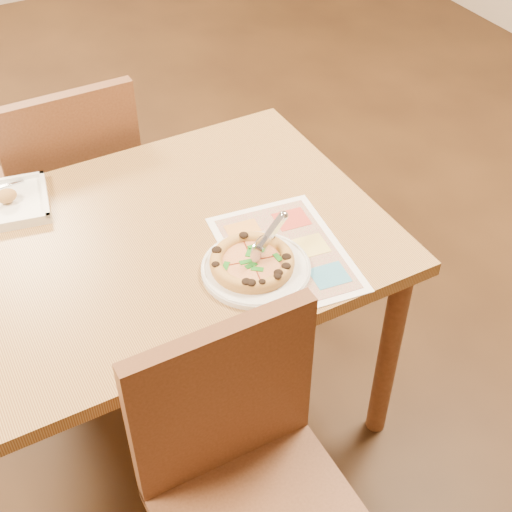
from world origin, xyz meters
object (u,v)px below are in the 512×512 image
pizza (252,262)px  pizza_cutter (268,237)px  chair_far (71,174)px  plate (256,269)px  menu (285,253)px  chair_near (244,463)px  dining_table (137,271)px

pizza → pizza_cutter: bearing=11.3°
chair_far → plate: size_ratio=1.75×
menu → chair_far: bearing=111.9°
chair_far → plate: 0.88m
chair_far → plate: (0.23, -0.83, 0.16)m
plate → menu: (0.09, 0.02, -0.00)m
chair_near → menu: bearing=50.3°
chair_far → pizza: bearing=105.3°
dining_table → chair_near: 0.61m
chair_near → menu: size_ratio=1.16×
dining_table → chair_far: 0.61m
dining_table → menu: bearing=-32.7°
plate → pizza_cutter: 0.08m
chair_far → pizza_cutter: 0.89m
chair_far → pizza_cutter: (0.27, -0.81, 0.23)m
pizza → pizza_cutter: size_ratio=1.61×
dining_table → chair_near: (0.00, -0.60, -0.07)m
chair_far → pizza_cutter: bearing=108.7°
menu → dining_table: bearing=147.3°
pizza_cutter → pizza: bearing=165.8°
chair_near → chair_far: same height
chair_far → menu: bearing=111.9°
dining_table → chair_far: bearing=90.0°
chair_near → menu: 0.53m
dining_table → pizza_cutter: bearing=-37.5°
pizza_cutter → chair_far: bearing=83.2°
pizza_cutter → menu: bearing=-23.9°
chair_near → pizza_cutter: 0.53m
dining_table → pizza: size_ratio=6.22×
pizza → pizza_cutter: 0.07m
menu → pizza: bearing=-173.7°
pizza_cutter → dining_table: bearing=117.0°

